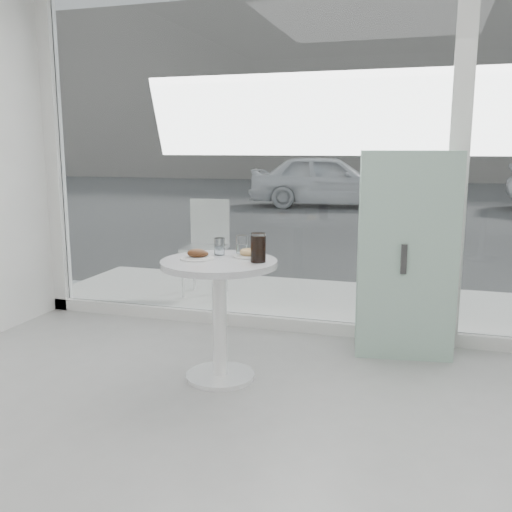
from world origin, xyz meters
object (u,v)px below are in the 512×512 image
(plate_donut, at_px, (249,254))
(plate_fritter, at_px, (198,255))
(car_white, at_px, (328,180))
(water_tumbler_a, at_px, (219,247))
(water_tumbler_b, at_px, (242,247))
(mint_cabinet, at_px, (405,253))
(main_table, at_px, (219,295))
(cola_glass, at_px, (258,248))
(patio_chair, at_px, (207,240))

(plate_donut, bearing_deg, plate_fritter, -149.59)
(car_white, distance_m, water_tumbler_a, 10.78)
(water_tumbler_b, bearing_deg, mint_cabinet, 34.76)
(water_tumbler_b, bearing_deg, car_white, 97.09)
(plate_donut, height_order, water_tumbler_b, water_tumbler_b)
(main_table, relative_size, water_tumbler_b, 5.93)
(water_tumbler_a, bearing_deg, cola_glass, -25.95)
(mint_cabinet, relative_size, patio_chair, 1.58)
(patio_chair, relative_size, water_tumbler_b, 7.00)
(main_table, bearing_deg, water_tumbler_a, 109.57)
(car_white, relative_size, water_tumbler_b, 29.31)
(plate_fritter, bearing_deg, mint_cabinet, 36.50)
(plate_donut, height_order, cola_glass, cola_glass)
(plate_fritter, xyz_separation_m, cola_glass, (0.38, 0.03, 0.06))
(water_tumbler_a, xyz_separation_m, water_tumbler_b, (0.15, 0.03, 0.01))
(main_table, distance_m, water_tumbler_b, 0.35)
(main_table, distance_m, plate_donut, 0.32)
(cola_glass, bearing_deg, main_table, -175.80)
(water_tumbler_a, bearing_deg, main_table, -70.43)
(car_white, relative_size, plate_donut, 18.86)
(water_tumbler_a, bearing_deg, water_tumbler_b, 10.21)
(plate_fritter, bearing_deg, cola_glass, 5.07)
(patio_chair, relative_size, cola_glass, 5.14)
(patio_chair, bearing_deg, water_tumbler_a, -70.29)
(water_tumbler_a, bearing_deg, mint_cabinet, 32.11)
(water_tumbler_a, bearing_deg, car_white, 96.30)
(mint_cabinet, height_order, water_tumbler_a, mint_cabinet)
(cola_glass, bearing_deg, water_tumbler_a, 154.05)
(mint_cabinet, distance_m, car_white, 10.26)
(water_tumbler_b, bearing_deg, main_table, -114.35)
(main_table, xyz_separation_m, plate_donut, (0.15, 0.15, 0.24))
(main_table, relative_size, cola_glass, 4.36)
(plate_fritter, height_order, water_tumbler_a, water_tumbler_a)
(car_white, height_order, water_tumbler_a, car_white)
(main_table, xyz_separation_m, car_white, (-1.24, 10.88, 0.10))
(patio_chair, height_order, water_tumbler_b, patio_chair)
(main_table, bearing_deg, patio_chair, 114.05)
(car_white, bearing_deg, plate_fritter, 178.16)
(main_table, height_order, car_white, car_white)
(plate_fritter, relative_size, cola_glass, 1.18)
(mint_cabinet, bearing_deg, plate_fritter, -151.49)
(car_white, bearing_deg, cola_glass, -179.84)
(mint_cabinet, xyz_separation_m, water_tumbler_a, (-1.14, -0.71, 0.10))
(plate_donut, bearing_deg, car_white, 97.37)
(main_table, height_order, mint_cabinet, mint_cabinet)
(cola_glass, bearing_deg, patio_chair, 120.35)
(plate_fritter, relative_size, plate_donut, 1.03)
(main_table, bearing_deg, water_tumbler_b, 65.65)
(plate_fritter, xyz_separation_m, water_tumbler_b, (0.22, 0.21, 0.03))
(main_table, height_order, water_tumbler_b, water_tumbler_b)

